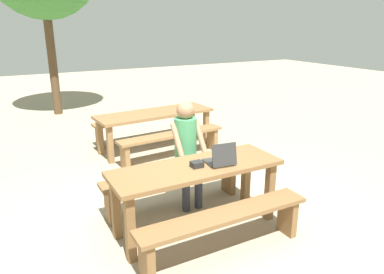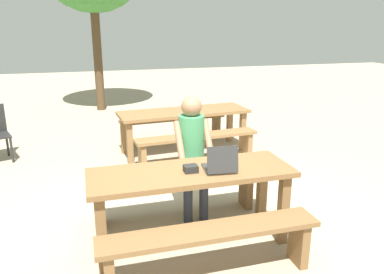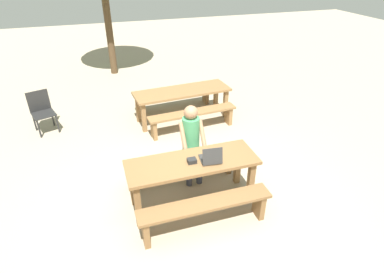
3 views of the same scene
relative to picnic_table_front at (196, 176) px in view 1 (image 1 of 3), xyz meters
name	(u,v)px [view 1 (image 1 of 3)]	position (x,y,z in m)	size (l,w,h in m)	color
ground_plane	(196,227)	(0.00, 0.00, -0.65)	(30.00, 30.00, 0.00)	tan
picnic_table_front	(196,176)	(0.00, 0.00, 0.00)	(1.94, 0.67, 0.77)	brown
bench_near	(225,223)	(0.00, -0.59, -0.29)	(1.88, 0.30, 0.48)	brown
bench_far	(174,180)	(0.00, 0.59, -0.29)	(1.88, 0.30, 0.48)	brown
laptop	(221,159)	(0.25, -0.09, 0.19)	(0.32, 0.33, 0.27)	#2D2D2D
small_pouch	(197,164)	(-0.02, -0.04, 0.16)	(0.13, 0.11, 0.06)	black
person_seated	(187,146)	(0.17, 0.55, 0.16)	(0.39, 0.40, 1.37)	#333847
picnic_table_mid	(155,117)	(0.66, 2.79, -0.04)	(2.21, 0.88, 0.71)	olive
bench_mid_south	(172,139)	(0.71, 2.17, -0.30)	(1.97, 0.45, 0.46)	olive
bench_mid_north	(141,123)	(0.61, 3.40, -0.30)	(1.97, 0.45, 0.46)	olive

